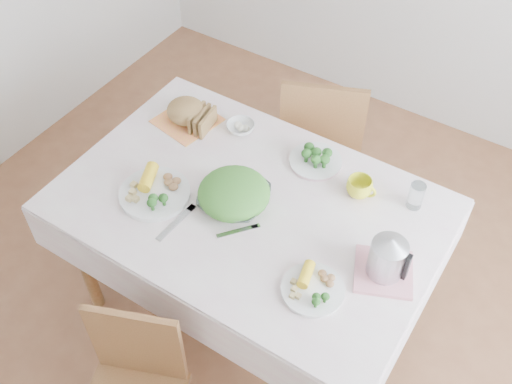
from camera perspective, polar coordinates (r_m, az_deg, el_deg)
The scene contains 17 objects.
floor at distance 2.99m, azimuth -0.54°, elevation -10.71°, with size 3.60×3.60×0.00m, color brown.
dining_table at distance 2.68m, azimuth -0.59°, elevation -6.51°, with size 1.40×0.90×0.75m, color brown.
tablecloth at distance 2.38m, azimuth -0.66°, elevation -1.14°, with size 1.50×1.00×0.01m, color silver.
chair_far at distance 3.12m, azimuth 6.27°, elevation 5.41°, with size 0.41×0.41×0.92m, color brown.
salad_bowl at distance 2.35m, azimuth -2.10°, elevation -0.65°, with size 0.27×0.27×0.07m, color white.
dinner_plate_left at distance 2.43m, azimuth -9.60°, elevation -0.19°, with size 0.29×0.29×0.02m, color white.
dinner_plate_right at distance 2.13m, azimuth 5.43°, elevation -9.23°, with size 0.23×0.23×0.02m, color white.
broccoli_plate at distance 2.54m, azimuth 5.68°, elevation 2.93°, with size 0.22×0.22×0.02m, color beige.
napkin at distance 2.75m, azimuth -6.57°, elevation 6.79°, with size 0.25×0.25×0.00m, color #F99149.
bread_loaf at distance 2.71m, azimuth -6.67°, elevation 7.69°, with size 0.18×0.17×0.11m, color brown.
fruit_bowl at distance 2.67m, azimuth -1.48°, elevation 6.18°, with size 0.13×0.13×0.04m, color white.
yellow_mug at distance 2.41m, azimuth 9.80°, elevation 0.44°, with size 0.11×0.11×0.08m, color yellow.
glass_tumbler at distance 2.40m, azimuth 15.03°, elevation -0.23°, with size 0.06×0.06×0.12m, color white.
pink_tray at distance 2.21m, azimuth 12.03°, elevation -7.45°, with size 0.21×0.21×0.02m, color #D4818A.
electric_kettle at distance 2.12m, azimuth 12.51°, elevation -5.70°, with size 0.13×0.13×0.18m, color #B2B5BA.
fork_left at distance 2.33m, azimuth -7.59°, elevation -2.88°, with size 0.02×0.22×0.00m, color silver.
fork_right at distance 2.29m, azimuth -1.79°, elevation -3.73°, with size 0.02×0.16×0.00m, color silver.
Camera 1 is at (0.87, -1.31, 2.55)m, focal length 42.00 mm.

